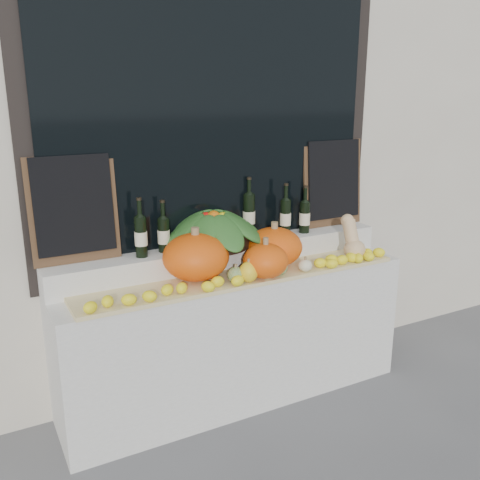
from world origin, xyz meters
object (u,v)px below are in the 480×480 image
object	(u,v)px
wine_bottle_tall	(249,215)
produce_bowl	(214,228)
pumpkin_left	(196,257)
pumpkin_right	(274,247)
butternut_squash	(352,240)

from	to	relation	value
wine_bottle_tall	produce_bowl	bearing A→B (deg)	-165.92
pumpkin_left	pumpkin_right	world-z (taller)	pumpkin_left
pumpkin_left	butternut_squash	world-z (taller)	butternut_squash
pumpkin_right	wine_bottle_tall	world-z (taller)	wine_bottle_tall
pumpkin_left	pumpkin_right	bearing A→B (deg)	0.13
pumpkin_left	produce_bowl	world-z (taller)	produce_bowl
pumpkin_left	butternut_squash	size ratio (longest dim) A/B	1.38
pumpkin_left	wine_bottle_tall	size ratio (longest dim) A/B	0.98
produce_bowl	wine_bottle_tall	size ratio (longest dim) A/B	1.72
wine_bottle_tall	pumpkin_left	bearing A→B (deg)	-153.09
pumpkin_right	produce_bowl	bearing A→B (deg)	152.27
produce_bowl	wine_bottle_tall	xyz separation A→B (m)	(0.30, 0.07, 0.04)
pumpkin_right	produce_bowl	size ratio (longest dim) A/B	0.52
pumpkin_left	pumpkin_right	distance (m)	0.55
pumpkin_right	wine_bottle_tall	bearing A→B (deg)	100.07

